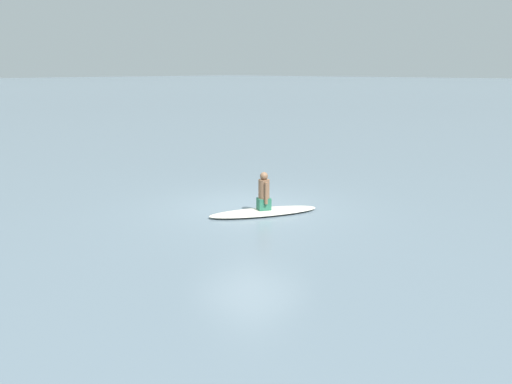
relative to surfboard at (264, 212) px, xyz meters
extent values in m
plane|color=slate|center=(0.67, -0.26, -0.06)|extent=(400.00, 400.00, 0.00)
ellipsoid|color=silver|center=(0.00, 0.00, 0.00)|extent=(2.01, 2.77, 0.12)
cube|color=#26664C|center=(0.00, 0.00, 0.20)|extent=(0.37, 0.39, 0.29)
cylinder|color=brown|center=(0.00, 0.00, 0.57)|extent=(0.37, 0.37, 0.48)
sphere|color=brown|center=(0.00, 0.00, 0.90)|extent=(0.19, 0.19, 0.19)
cylinder|color=brown|center=(-0.14, 0.08, 0.51)|extent=(0.11, 0.11, 0.53)
cylinder|color=brown|center=(0.14, -0.08, 0.51)|extent=(0.11, 0.11, 0.53)
camera|label=1|loc=(-8.08, 9.33, 3.43)|focal=36.58mm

